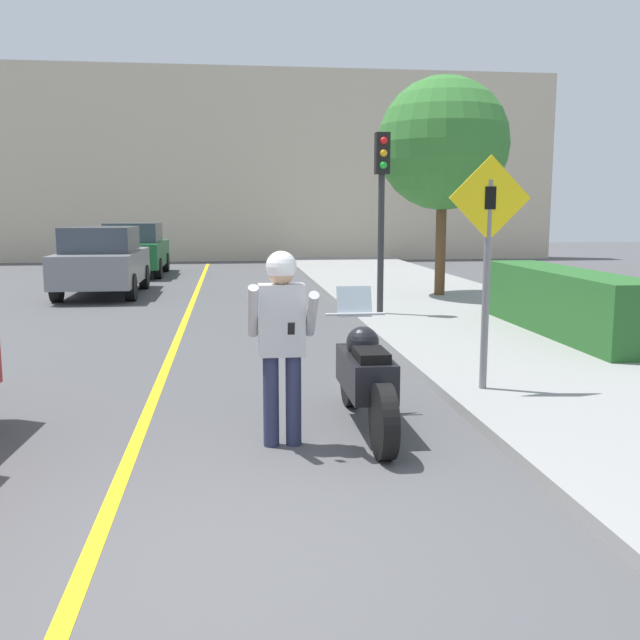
{
  "coord_description": "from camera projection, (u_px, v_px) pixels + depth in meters",
  "views": [
    {
      "loc": [
        0.28,
        -4.12,
        2.09
      ],
      "look_at": [
        1.13,
        2.6,
        1.04
      ],
      "focal_mm": 40.0,
      "sensor_mm": 36.0,
      "label": 1
    }
  ],
  "objects": [
    {
      "name": "ground_plane",
      "position": [
        189.0,
        557.0,
        4.32
      ],
      "size": [
        80.0,
        80.0,
        0.0
      ],
      "primitive_type": "plane",
      "color": "#4C4C4F"
    },
    {
      "name": "sidewalk_curb",
      "position": [
        599.0,
        375.0,
        8.83
      ],
      "size": [
        4.4,
        44.0,
        0.12
      ],
      "color": "gray",
      "rests_on": "ground"
    },
    {
      "name": "road_center_line",
      "position": [
        170.0,
        358.0,
        10.13
      ],
      "size": [
        0.12,
        36.0,
        0.01
      ],
      "color": "yellow",
      "rests_on": "ground"
    },
    {
      "name": "building_backdrop",
      "position": [
        222.0,
        166.0,
        29.22
      ],
      "size": [
        28.0,
        1.2,
        7.74
      ],
      "color": "beige",
      "rests_on": "ground"
    },
    {
      "name": "motorcycle",
      "position": [
        365.0,
        377.0,
        6.8
      ],
      "size": [
        0.62,
        2.32,
        1.31
      ],
      "color": "black",
      "rests_on": "ground"
    },
    {
      "name": "person_biker",
      "position": [
        282.0,
        328.0,
        6.21
      ],
      "size": [
        0.59,
        0.48,
        1.74
      ],
      "color": "#282D4C",
      "rests_on": "ground"
    },
    {
      "name": "crossing_sign",
      "position": [
        488.0,
        251.0,
        7.71
      ],
      "size": [
        0.91,
        0.08,
        2.55
      ],
      "color": "slate",
      "rests_on": "sidewalk_curb"
    },
    {
      "name": "traffic_light",
      "position": [
        382.0,
        188.0,
        13.33
      ],
      "size": [
        0.26,
        0.3,
        3.39
      ],
      "color": "#2D2D30",
      "rests_on": "sidewalk_curb"
    },
    {
      "name": "hedge_row",
      "position": [
        564.0,
        302.0,
        11.44
      ],
      "size": [
        0.9,
        4.58,
        1.02
      ],
      "color": "#286028",
      "rests_on": "sidewalk_curb"
    },
    {
      "name": "street_tree",
      "position": [
        443.0,
        144.0,
        16.18
      ],
      "size": [
        3.0,
        3.0,
        4.96
      ],
      "color": "brown",
      "rests_on": "sidewalk_curb"
    },
    {
      "name": "parked_car_grey",
      "position": [
        102.0,
        261.0,
        17.47
      ],
      "size": [
        1.88,
        4.2,
        1.68
      ],
      "color": "black",
      "rests_on": "ground"
    },
    {
      "name": "parked_car_green",
      "position": [
        135.0,
        249.0,
        22.74
      ],
      "size": [
        1.88,
        4.2,
        1.68
      ],
      "color": "black",
      "rests_on": "ground"
    }
  ]
}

